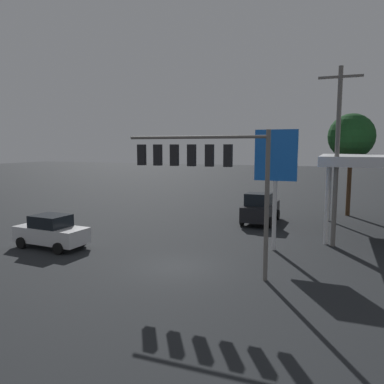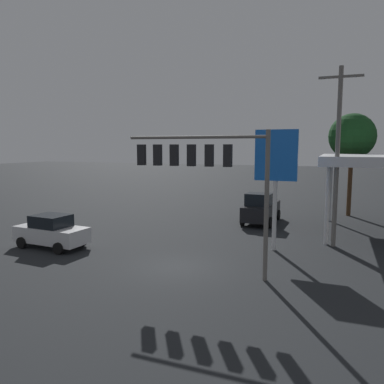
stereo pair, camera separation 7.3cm
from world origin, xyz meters
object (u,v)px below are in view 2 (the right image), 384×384
at_px(utility_pole, 337,153).
at_px(traffic_signal_assembly, 202,164).
at_px(price_sign, 276,162).
at_px(sedan_waiting, 51,231).
at_px(pickup_parked, 261,209).
at_px(street_tree, 352,137).

bearing_deg(utility_pole, traffic_signal_assembly, 51.30).
xyz_separation_m(price_sign, sedan_waiting, (12.22, 4.21, -4.07)).
bearing_deg(pickup_parked, sedan_waiting, -39.70).
xyz_separation_m(sedan_waiting, pickup_parked, (-10.06, -11.45, 0.16)).
xyz_separation_m(price_sign, pickup_parked, (2.16, -7.24, -3.91)).
relative_size(sedan_waiting, pickup_parked, 0.86).
bearing_deg(pickup_parked, street_tree, 134.21).
distance_m(traffic_signal_assembly, price_sign, 5.67).
relative_size(traffic_signal_assembly, price_sign, 0.99).
height_order(price_sign, sedan_waiting, price_sign).
distance_m(price_sign, street_tree, 13.88).
relative_size(utility_pole, pickup_parked, 1.98).
bearing_deg(street_tree, utility_pole, 84.52).
height_order(price_sign, pickup_parked, price_sign).
bearing_deg(price_sign, pickup_parked, -73.36).
relative_size(traffic_signal_assembly, pickup_parked, 1.29).
distance_m(utility_pole, price_sign, 3.82).
bearing_deg(traffic_signal_assembly, utility_pole, -128.70).
relative_size(pickup_parked, street_tree, 0.61).
bearing_deg(price_sign, street_tree, -107.85).
distance_m(traffic_signal_assembly, street_tree, 19.47).
height_order(utility_pole, price_sign, utility_pole).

